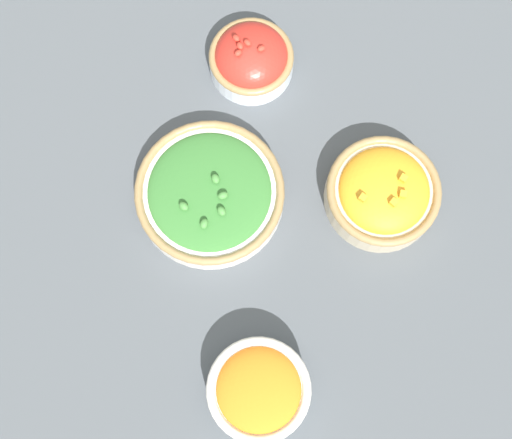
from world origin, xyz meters
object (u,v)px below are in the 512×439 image
at_px(bowl_broccoli, 210,193).
at_px(bowl_cherry_tomatoes, 251,59).
at_px(bowl_carrots, 259,390).
at_px(bowl_squash, 383,193).

xyz_separation_m(bowl_broccoli, bowl_cherry_tomatoes, (0.20, 0.08, 0.00)).
bearing_deg(bowl_cherry_tomatoes, bowl_broccoli, -158.01).
bearing_deg(bowl_carrots, bowl_cherry_tomatoes, 39.11).
distance_m(bowl_carrots, bowl_cherry_tomatoes, 0.47).
height_order(bowl_carrots, bowl_cherry_tomatoes, bowl_cherry_tomatoes).
distance_m(bowl_squash, bowl_cherry_tomatoes, 0.28).
height_order(bowl_broccoli, bowl_squash, bowl_squash).
distance_m(bowl_broccoli, bowl_carrots, 0.28).
xyz_separation_m(bowl_squash, bowl_cherry_tomatoes, (0.05, 0.27, -0.00)).
bearing_deg(bowl_carrots, bowl_broccoli, 52.10).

